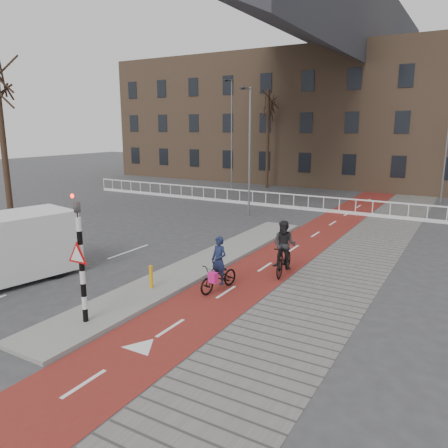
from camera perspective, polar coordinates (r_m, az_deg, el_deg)
The scene contains 15 objects.
ground at distance 13.68m, azimuth -9.56°, elevation -10.29°, with size 120.00×120.00×0.00m, color #38383A.
bike_lane at distance 21.39m, azimuth 10.99°, elevation -1.90°, with size 2.50×60.00×0.01m, color maroon.
sidewalk at distance 20.69m, azimuth 18.33°, elevation -2.82°, with size 3.00×60.00×0.01m, color slate.
curb_island at distance 17.07m, azimuth -2.82°, elevation -5.22°, with size 1.80×16.00×0.12m, color gray.
traffic_signal at distance 12.06m, azimuth -18.25°, elevation -3.90°, with size 0.80×0.80×3.68m.
bollard at distance 14.53m, azimuth -9.51°, elevation -6.82°, with size 0.12×0.12×0.75m, color #F1A60D.
cyclist_near at distance 14.34m, azimuth -0.67°, elevation -6.38°, with size 0.89×1.80×1.81m.
cyclist_far at distance 15.93m, azimuth 7.86°, elevation -3.72°, with size 0.93×1.92×2.00m.
railing at distance 30.11m, azimuth 3.74°, elevation 3.09°, with size 28.00×0.10×0.99m.
townhouse_row at distance 43.17m, azimuth 15.64°, elevation 15.54°, with size 46.00×10.00×15.90m.
tree_left at distance 25.40m, azimuth -26.83°, elevation 8.92°, with size 0.31×0.31×8.47m, color black.
tree_mid at distance 38.68m, azimuth 5.73°, elevation 10.93°, with size 0.27×0.27×8.36m, color black.
streetlight_near at distance 25.99m, azimuth 3.35°, elevation 9.19°, with size 0.12×0.12×7.47m, color slate.
streetlight_left at distance 36.35m, azimuth 1.01°, elevation 11.33°, with size 0.12×0.12×8.92m, color slate.
streetlight_right at distance 33.22m, azimuth 27.12°, elevation 9.50°, with size 0.12×0.12×8.52m, color slate.
Camera 1 is at (8.16, -9.62, 5.29)m, focal length 35.00 mm.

